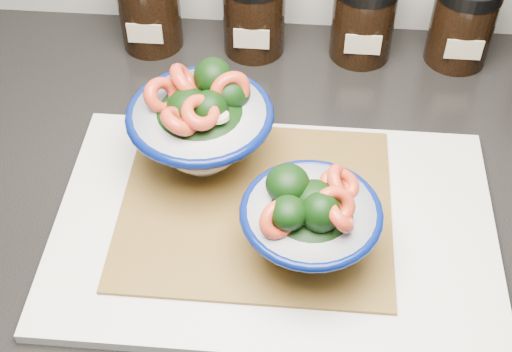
# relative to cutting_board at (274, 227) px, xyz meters

# --- Properties ---
(countertop) EXTENTS (3.50, 0.60, 0.04)m
(countertop) POSITION_rel_cutting_board_xyz_m (0.07, 0.07, -0.03)
(countertop) COLOR black
(countertop) RESTS_ON cabinet
(cutting_board) EXTENTS (0.45, 0.30, 0.01)m
(cutting_board) POSITION_rel_cutting_board_xyz_m (0.00, 0.00, 0.00)
(cutting_board) COLOR silver
(cutting_board) RESTS_ON countertop
(bamboo_mat) EXTENTS (0.28, 0.24, 0.00)m
(bamboo_mat) POSITION_rel_cutting_board_xyz_m (-0.02, 0.02, 0.01)
(bamboo_mat) COLOR olive
(bamboo_mat) RESTS_ON cutting_board
(bowl_left) EXTENTS (0.16, 0.16, 0.12)m
(bowl_left) POSITION_rel_cutting_board_xyz_m (-0.08, 0.08, 0.06)
(bowl_left) COLOR white
(bowl_left) RESTS_ON bamboo_mat
(bowl_right) EXTENTS (0.13, 0.13, 0.11)m
(bowl_right) POSITION_rel_cutting_board_xyz_m (0.03, -0.03, 0.05)
(bowl_right) COLOR white
(bowl_right) RESTS_ON bamboo_mat
(spice_jar_a) EXTENTS (0.08, 0.08, 0.11)m
(spice_jar_a) POSITION_rel_cutting_board_xyz_m (-0.18, 0.31, 0.05)
(spice_jar_a) COLOR black
(spice_jar_a) RESTS_ON countertop
(spice_jar_b) EXTENTS (0.08, 0.08, 0.11)m
(spice_jar_b) POSITION_rel_cutting_board_xyz_m (-0.05, 0.31, 0.05)
(spice_jar_b) COLOR black
(spice_jar_b) RESTS_ON countertop
(spice_jar_c) EXTENTS (0.08, 0.08, 0.11)m
(spice_jar_c) POSITION_rel_cutting_board_xyz_m (0.09, 0.31, 0.05)
(spice_jar_c) COLOR black
(spice_jar_c) RESTS_ON countertop
(spice_jar_d) EXTENTS (0.08, 0.08, 0.11)m
(spice_jar_d) POSITION_rel_cutting_board_xyz_m (0.22, 0.31, 0.05)
(spice_jar_d) COLOR black
(spice_jar_d) RESTS_ON countertop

